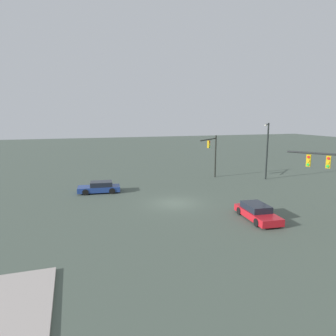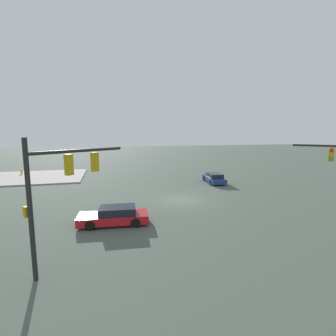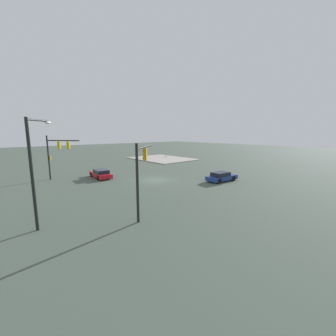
{
  "view_description": "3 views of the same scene",
  "coord_description": "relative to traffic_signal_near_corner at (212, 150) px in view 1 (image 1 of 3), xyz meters",
  "views": [
    {
      "loc": [
        25.91,
        -8.97,
        8.13
      ],
      "look_at": [
        -0.72,
        -0.43,
        3.3
      ],
      "focal_mm": 32.02,
      "sensor_mm": 36.0,
      "label": 1
    },
    {
      "loc": [
        6.67,
        21.13,
        6.15
      ],
      "look_at": [
        0.51,
        -2.93,
        2.57
      ],
      "focal_mm": 26.08,
      "sensor_mm": 36.0,
      "label": 2
    },
    {
      "loc": [
        -22.5,
        17.31,
        6.37
      ],
      "look_at": [
        -0.83,
        -1.74,
        1.57
      ],
      "focal_mm": 22.84,
      "sensor_mm": 36.0,
      "label": 3
    }
  ],
  "objects": [
    {
      "name": "traffic_signal_near_corner",
      "position": [
        0.0,
        0.0,
        0.0
      ],
      "size": [
        3.33,
        3.81,
        5.66
      ],
      "rotation": [
        0.0,
        0.0,
        -0.86
      ],
      "color": "black",
      "rests_on": "ground"
    },
    {
      "name": "sedan_car_approaching",
      "position": [
        3.12,
        -14.86,
        -3.26
      ],
      "size": [
        2.24,
        4.59,
        1.21
      ],
      "rotation": [
        0.0,
        0.0,
        -1.68
      ],
      "color": "navy",
      "rests_on": "ground"
    },
    {
      "name": "ground_plane",
      "position": [
        9.43,
        -8.47,
        -3.84
      ],
      "size": [
        184.46,
        184.46,
        0.0
      ],
      "primitive_type": "plane",
      "color": "#455248"
    },
    {
      "name": "traffic_signal_opposite_side",
      "position": [
        18.17,
        1.27,
        0.15
      ],
      "size": [
        4.18,
        3.07,
        5.98
      ],
      "rotation": [
        0.0,
        0.0,
        -2.49
      ],
      "color": "black",
      "rests_on": "ground"
    },
    {
      "name": "streetlamp_curved_arm",
      "position": [
        2.79,
        6.35,
        0.46
      ],
      "size": [
        1.93,
        1.92,
        7.31
      ],
      "rotation": [
        0.0,
        0.0,
        -0.78
      ],
      "color": "black",
      "rests_on": "ground"
    },
    {
      "name": "sedan_car_waiting_far",
      "position": [
        15.66,
        -3.65,
        -3.26
      ],
      "size": [
        4.76,
        2.2,
        1.21
      ],
      "rotation": [
        0.0,
        0.0,
        -0.08
      ],
      "color": "#B2171F",
      "rests_on": "ground"
    }
  ]
}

